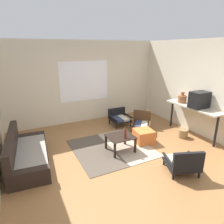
# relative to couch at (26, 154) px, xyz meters

# --- Properties ---
(ground_plane) EXTENTS (7.80, 7.80, 0.00)m
(ground_plane) POSITION_rel_couch_xyz_m (2.10, -0.98, -0.22)
(ground_plane) COLOR olive
(far_wall_with_window) EXTENTS (5.60, 0.13, 2.70)m
(far_wall_with_window) POSITION_rel_couch_xyz_m (2.10, 2.08, 1.13)
(far_wall_with_window) COLOR beige
(far_wall_with_window) RESTS_ON ground
(side_wall_right) EXTENTS (0.12, 6.60, 2.70)m
(side_wall_right) POSITION_rel_couch_xyz_m (4.76, -0.68, 1.13)
(side_wall_right) COLOR beige
(side_wall_right) RESTS_ON ground
(area_rug) EXTENTS (1.88, 1.86, 0.01)m
(area_rug) POSITION_rel_couch_xyz_m (2.00, -0.23, -0.21)
(area_rug) COLOR #4C4238
(area_rug) RESTS_ON ground
(couch) EXTENTS (0.93, 1.94, 0.72)m
(couch) POSITION_rel_couch_xyz_m (0.00, 0.00, 0.00)
(couch) COLOR black
(couch) RESTS_ON ground
(coffee_table) EXTENTS (0.64, 0.57, 0.40)m
(coffee_table) POSITION_rel_couch_xyz_m (2.13, -0.45, 0.11)
(coffee_table) COLOR black
(coffee_table) RESTS_ON ground
(armchair_by_window) EXTENTS (0.64, 0.62, 0.52)m
(armchair_by_window) POSITION_rel_couch_xyz_m (2.97, 1.14, 0.03)
(armchair_by_window) COLOR black
(armchair_by_window) RESTS_ON ground
(armchair_striped_foreground) EXTENTS (0.78, 0.77, 0.58)m
(armchair_striped_foreground) POSITION_rel_couch_xyz_m (2.83, -1.83, 0.03)
(armchair_striped_foreground) COLOR black
(armchair_striped_foreground) RESTS_ON ground
(armchair_corner) EXTENTS (0.83, 0.84, 0.58)m
(armchair_corner) POSITION_rel_couch_xyz_m (3.36, 0.42, 0.04)
(armchair_corner) COLOR #472D19
(armchair_corner) RESTS_ON ground
(ottoman_orange) EXTENTS (0.54, 0.54, 0.36)m
(ottoman_orange) POSITION_rel_couch_xyz_m (2.93, -0.31, -0.04)
(ottoman_orange) COLOR #D1662D
(ottoman_orange) RESTS_ON ground
(console_shelf) EXTENTS (0.46, 1.72, 0.89)m
(console_shelf) POSITION_rel_couch_xyz_m (4.43, -0.54, 0.58)
(console_shelf) COLOR #B2AD9E
(console_shelf) RESTS_ON ground
(crt_television) EXTENTS (0.49, 0.35, 0.45)m
(crt_television) POSITION_rel_couch_xyz_m (4.42, -0.71, 0.90)
(crt_television) COLOR black
(crt_television) RESTS_ON console_shelf
(clay_vase) EXTENTS (0.25, 0.25, 0.32)m
(clay_vase) POSITION_rel_couch_xyz_m (4.43, -0.10, 0.79)
(clay_vase) COLOR #935B38
(clay_vase) RESTS_ON console_shelf
(glass_bottle) EXTENTS (0.06, 0.06, 0.29)m
(glass_bottle) POSITION_rel_couch_xyz_m (2.19, -0.59, 0.31)
(glass_bottle) COLOR #5B2319
(glass_bottle) RESTS_ON coffee_table
(wicker_basket) EXTENTS (0.26, 0.26, 0.24)m
(wicker_basket) POSITION_rel_couch_xyz_m (4.12, -0.57, -0.10)
(wicker_basket) COLOR olive
(wicker_basket) RESTS_ON ground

